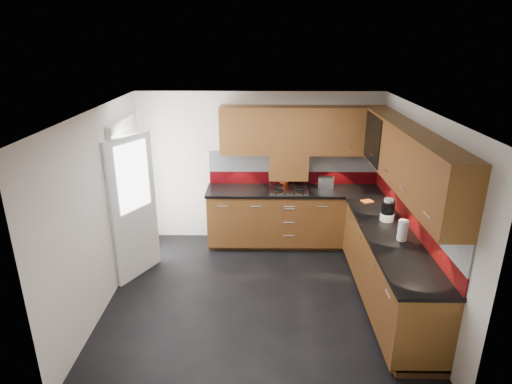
{
  "coord_description": "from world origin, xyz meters",
  "views": [
    {
      "loc": [
        0.03,
        -4.74,
        3.18
      ],
      "look_at": [
        -0.04,
        0.65,
        1.21
      ],
      "focal_mm": 30.0,
      "sensor_mm": 36.0,
      "label": 1
    }
  ],
  "objects_px": {
    "toaster": "(326,182)",
    "utensil_pot": "(284,179)",
    "food_processor": "(388,211)",
    "gas_hob": "(288,189)"
  },
  "relations": [
    {
      "from": "toaster",
      "to": "food_processor",
      "type": "xyz_separation_m",
      "value": [
        0.61,
        -1.26,
        0.05
      ]
    },
    {
      "from": "gas_hob",
      "to": "food_processor",
      "type": "distance_m",
      "value": 1.65
    },
    {
      "from": "toaster",
      "to": "gas_hob",
      "type": "bearing_deg",
      "value": -167.47
    },
    {
      "from": "gas_hob",
      "to": "toaster",
      "type": "xyz_separation_m",
      "value": [
        0.6,
        0.13,
        0.07
      ]
    },
    {
      "from": "gas_hob",
      "to": "utensil_pot",
      "type": "bearing_deg",
      "value": 104.13
    },
    {
      "from": "toaster",
      "to": "food_processor",
      "type": "relative_size",
      "value": 0.89
    },
    {
      "from": "toaster",
      "to": "utensil_pot",
      "type": "bearing_deg",
      "value": 171.39
    },
    {
      "from": "utensil_pot",
      "to": "toaster",
      "type": "height_order",
      "value": "utensil_pot"
    },
    {
      "from": "toaster",
      "to": "food_processor",
      "type": "distance_m",
      "value": 1.4
    },
    {
      "from": "gas_hob",
      "to": "food_processor",
      "type": "height_order",
      "value": "food_processor"
    }
  ]
}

